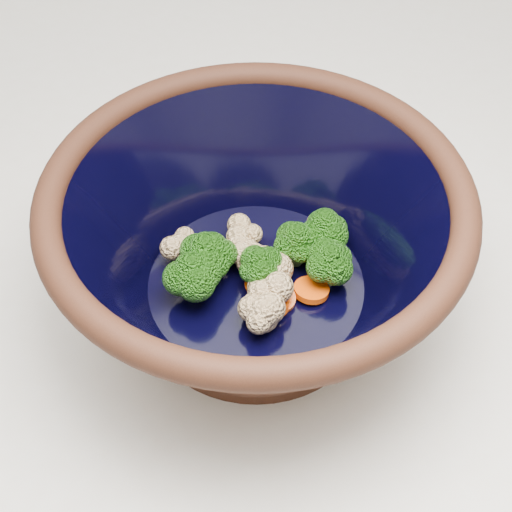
{
  "coord_description": "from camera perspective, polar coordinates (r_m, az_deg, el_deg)",
  "views": [
    {
      "loc": [
        -0.17,
        -0.48,
        1.43
      ],
      "look_at": [
        -0.02,
        -0.11,
        0.97
      ],
      "focal_mm": 50.0,
      "sensor_mm": 36.0,
      "label": 1
    }
  ],
  "objects": [
    {
      "name": "counter",
      "position": [
        1.11,
        -1.49,
        -13.59
      ],
      "size": [
        1.2,
        1.2,
        0.9
      ],
      "primitive_type": "cube",
      "color": "silver",
      "rests_on": "ground"
    },
    {
      "name": "mixing_bowl",
      "position": [
        0.6,
        0.0,
        0.93
      ],
      "size": [
        0.44,
        0.44,
        0.15
      ],
      "rotation": [
        0.0,
        0.0,
        -0.38
      ],
      "color": "black",
      "rests_on": "counter"
    },
    {
      "name": "vegetable_pile",
      "position": [
        0.62,
        0.05,
        -0.14
      ],
      "size": [
        0.17,
        0.13,
        0.06
      ],
      "color": "#608442",
      "rests_on": "mixing_bowl"
    }
  ]
}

